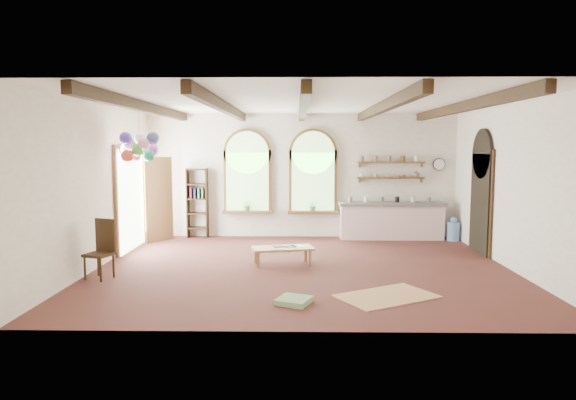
{
  "coord_description": "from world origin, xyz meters",
  "views": [
    {
      "loc": [
        -0.12,
        -9.85,
        2.37
      ],
      "look_at": [
        -0.3,
        0.6,
        1.27
      ],
      "focal_mm": 32.0,
      "sensor_mm": 36.0,
      "label": 1
    }
  ],
  "objects_px": {
    "side_chair": "(100,262)",
    "balloon_cluster": "(139,147)",
    "coffee_table": "(283,249)",
    "kitchen_counter": "(391,220)"
  },
  "relations": [
    {
      "from": "side_chair",
      "to": "balloon_cluster",
      "type": "xyz_separation_m",
      "value": [
        0.24,
        1.7,
        2.04
      ]
    },
    {
      "from": "balloon_cluster",
      "to": "side_chair",
      "type": "bearing_deg",
      "value": -98.1
    },
    {
      "from": "coffee_table",
      "to": "balloon_cluster",
      "type": "bearing_deg",
      "value": 170.37
    },
    {
      "from": "kitchen_counter",
      "to": "side_chair",
      "type": "distance_m",
      "value": 7.22
    },
    {
      "from": "kitchen_counter",
      "to": "side_chair",
      "type": "relative_size",
      "value": 2.52
    },
    {
      "from": "coffee_table",
      "to": "side_chair",
      "type": "bearing_deg",
      "value": -159.84
    },
    {
      "from": "side_chair",
      "to": "kitchen_counter",
      "type": "bearing_deg",
      "value": 34.6
    },
    {
      "from": "side_chair",
      "to": "coffee_table",
      "type": "bearing_deg",
      "value": 20.16
    },
    {
      "from": "coffee_table",
      "to": "side_chair",
      "type": "relative_size",
      "value": 1.22
    },
    {
      "from": "side_chair",
      "to": "balloon_cluster",
      "type": "distance_m",
      "value": 2.67
    }
  ]
}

